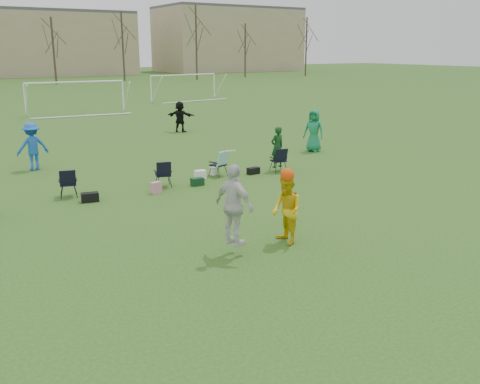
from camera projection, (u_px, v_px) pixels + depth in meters
ground at (275, 260)px, 12.66m from camera, size 260.00×260.00×0.00m
fielder_blue at (32, 146)px, 21.85m from camera, size 1.31×0.80×1.96m
fielder_green_far at (314, 131)px, 25.81m from camera, size 1.05×1.18×2.03m
fielder_black at (180, 117)px, 31.92m from camera, size 1.54×1.62×1.83m
center_contest at (261, 207)px, 13.07m from camera, size 2.33×1.25×2.63m
sideline_setup at (206, 166)px, 20.26m from camera, size 8.99×1.70×1.82m
goal_mid at (75, 88)px, 40.52m from camera, size 7.40×0.63×2.46m
goal_right at (184, 80)px, 51.52m from camera, size 7.35×1.14×2.46m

